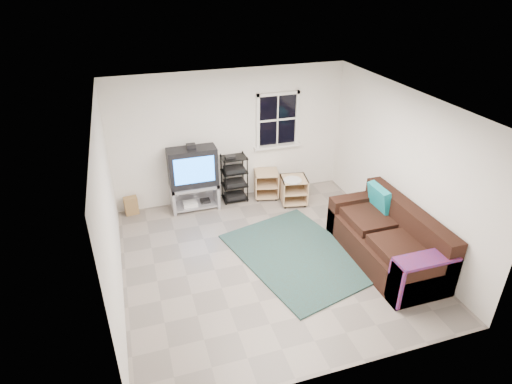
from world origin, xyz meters
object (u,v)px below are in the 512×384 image
object	(u,v)px
av_rack	(234,181)
side_table_right	(293,188)
tv_unit	(193,173)
side_table_left	(266,183)
sofa	(388,241)

from	to	relation	value
av_rack	side_table_right	world-z (taller)	av_rack
tv_unit	av_rack	size ratio (longest dim) A/B	1.37
tv_unit	side_table_left	size ratio (longest dim) A/B	2.37
av_rack	tv_unit	bearing A→B (deg)	-176.29
tv_unit	side_table_right	bearing A→B (deg)	-11.77
av_rack	sofa	size ratio (longest dim) A/B	0.44
tv_unit	side_table_left	world-z (taller)	tv_unit
tv_unit	side_table_left	distance (m)	1.55
av_rack	side_table_left	world-z (taller)	av_rack
av_rack	sofa	world-z (taller)	sofa
side_table_left	sofa	xyz separation A→B (m)	(1.17, -2.64, 0.06)
tv_unit	side_table_right	distance (m)	2.00
side_table_left	side_table_right	distance (m)	0.61
tv_unit	av_rack	distance (m)	0.88
tv_unit	av_rack	xyz separation A→B (m)	(0.82, 0.05, -0.31)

